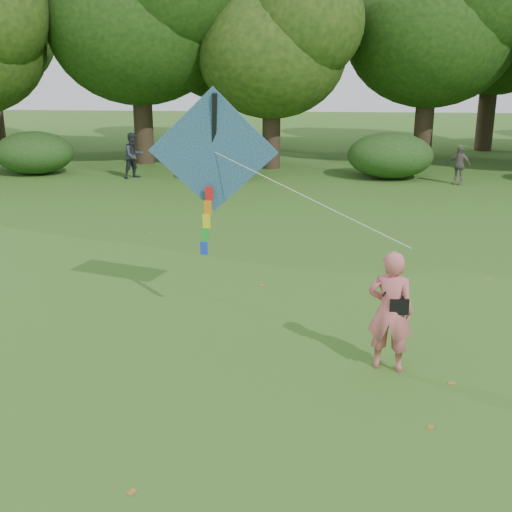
# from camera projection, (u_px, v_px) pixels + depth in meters

# --- Properties ---
(ground) EXTENTS (100.00, 100.00, 0.00)m
(ground) POSITION_uv_depth(u_px,v_px,m) (334.00, 391.00, 9.75)
(ground) COLOR #265114
(ground) RESTS_ON ground
(man_kite_flyer) EXTENTS (0.82, 0.64, 2.00)m
(man_kite_flyer) POSITION_uv_depth(u_px,v_px,m) (390.00, 311.00, 10.18)
(man_kite_flyer) COLOR #D06167
(man_kite_flyer) RESTS_ON ground
(bystander_left) EXTENTS (1.13, 1.14, 1.86)m
(bystander_left) POSITION_uv_depth(u_px,v_px,m) (134.00, 156.00, 26.31)
(bystander_left) COLOR #282C36
(bystander_left) RESTS_ON ground
(bystander_right) EXTENTS (0.96, 0.72, 1.52)m
(bystander_right) POSITION_uv_depth(u_px,v_px,m) (459.00, 165.00, 25.06)
(bystander_right) COLOR #68605C
(bystander_right) RESTS_ON ground
(crossbody_bag) EXTENTS (0.43, 0.20, 0.75)m
(crossbody_bag) POSITION_uv_depth(u_px,v_px,m) (398.00, 304.00, 10.10)
(crossbody_bag) COLOR black
(crossbody_bag) RESTS_ON ground
(flying_kite) EXTENTS (4.44, 2.17, 3.08)m
(flying_kite) POSITION_uv_depth(u_px,v_px,m) (214.00, 154.00, 11.42)
(flying_kite) COLOR #2543A0
(flying_kite) RESTS_ON ground
(tree_line) EXTENTS (54.70, 15.30, 9.48)m
(tree_line) POSITION_uv_depth(u_px,v_px,m) (354.00, 38.00, 29.71)
(tree_line) COLOR #3A2D1E
(tree_line) RESTS_ON ground
(shrub_band) EXTENTS (39.15, 3.22, 1.88)m
(shrub_band) POSITION_uv_depth(u_px,v_px,m) (299.00, 157.00, 26.29)
(shrub_band) COLOR #264919
(shrub_band) RESTS_ON ground
(fallen_leaves) EXTENTS (11.33, 13.99, 0.01)m
(fallen_leaves) POSITION_uv_depth(u_px,v_px,m) (314.00, 310.00, 12.84)
(fallen_leaves) COLOR olive
(fallen_leaves) RESTS_ON ground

